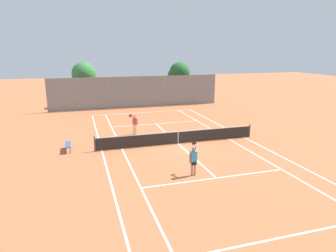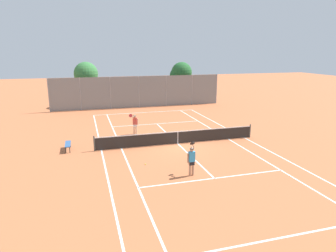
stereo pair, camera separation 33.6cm
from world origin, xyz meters
name	(u,v)px [view 1 (the left image)]	position (x,y,z in m)	size (l,w,h in m)	color
ground_plane	(178,144)	(0.00, 0.00, 0.00)	(120.00, 120.00, 0.00)	#BC663D
court_line_markings	(178,144)	(0.00, 0.00, 0.00)	(11.10, 23.90, 0.01)	white
tennis_net	(178,137)	(0.00, 0.00, 0.51)	(12.00, 0.10, 1.07)	#474C47
player_near_side	(194,159)	(-1.05, -5.68, 0.93)	(0.63, 0.76, 1.77)	tan
player_far_left	(135,123)	(-2.55, 3.43, 0.93)	(0.82, 0.70, 1.77)	beige
loose_tennis_ball_0	(147,164)	(-3.15, -3.44, 0.03)	(0.07, 0.07, 0.07)	#D1DB33
loose_tennis_ball_1	(151,134)	(-1.32, 3.05, 0.03)	(0.07, 0.07, 0.07)	#D1DB33
loose_tennis_ball_2	(143,114)	(-0.29, 10.96, 0.03)	(0.07, 0.07, 0.07)	#D1DB33
courtside_bench	(68,145)	(-7.69, 0.70, 0.41)	(0.36, 1.50, 0.47)	#33598C
back_fence	(137,92)	(0.00, 15.13, 1.87)	(20.26, 0.08, 3.74)	gray
tree_behind_left	(84,75)	(-5.90, 18.07, 3.80)	(2.87, 2.87, 5.34)	brown
tree_behind_right	(178,73)	(6.13, 17.97, 3.73)	(2.94, 2.72, 5.20)	brown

